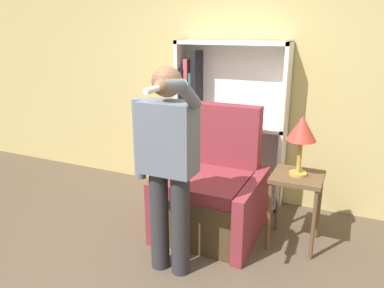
# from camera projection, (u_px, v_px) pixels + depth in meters

# --- Properties ---
(wall_back) EXTENTS (8.00, 0.06, 2.80)m
(wall_back) POSITION_uv_depth(u_px,v_px,m) (233.00, 76.00, 4.13)
(wall_back) COLOR tan
(wall_back) RESTS_ON ground_plane
(bookcase) EXTENTS (1.22, 0.28, 1.78)m
(bookcase) POSITION_uv_depth(u_px,v_px,m) (218.00, 126.00, 4.20)
(bookcase) COLOR white
(bookcase) RESTS_ON ground_plane
(armchair) EXTENTS (0.91, 0.90, 1.20)m
(armchair) POSITION_uv_depth(u_px,v_px,m) (213.00, 194.00, 3.60)
(armchair) COLOR #4C3823
(armchair) RESTS_ON ground_plane
(person_standing) EXTENTS (0.57, 0.78, 1.65)m
(person_standing) POSITION_uv_depth(u_px,v_px,m) (168.00, 161.00, 2.81)
(person_standing) COLOR #2D2D33
(person_standing) RESTS_ON ground_plane
(side_table) EXTENTS (0.43, 0.43, 0.68)m
(side_table) POSITION_uv_depth(u_px,v_px,m) (297.00, 189.00, 3.30)
(side_table) COLOR brown
(side_table) RESTS_ON ground_plane
(table_lamp) EXTENTS (0.25, 0.25, 0.53)m
(table_lamp) POSITION_uv_depth(u_px,v_px,m) (302.00, 131.00, 3.15)
(table_lamp) COLOR gold
(table_lamp) RESTS_ON side_table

